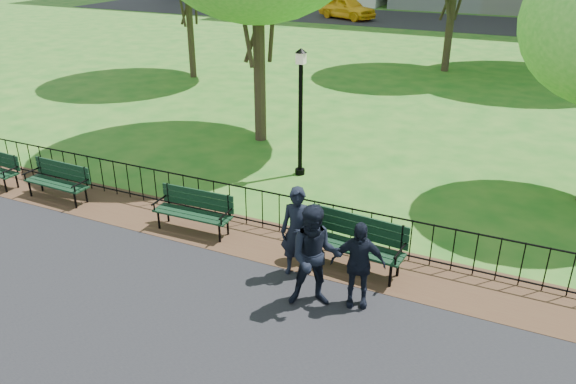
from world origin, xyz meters
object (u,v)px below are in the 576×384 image
at_px(park_bench_left_b, 59,177).
at_px(person_right, 358,264).
at_px(lamppost, 300,108).
at_px(person_mid, 315,257).
at_px(park_bench_main, 333,231).
at_px(park_bench_left_a, 194,207).
at_px(person_left, 297,232).
at_px(taxi, 347,8).

bearing_deg(park_bench_left_b, person_right, -6.04).
distance_m(lamppost, person_mid, 5.79).
height_order(park_bench_main, park_bench_left_a, park_bench_main).
distance_m(park_bench_main, person_right, 1.35).
bearing_deg(person_left, taxi, 97.31).
bearing_deg(park_bench_left_b, taxi, 99.01).
bearing_deg(lamppost, person_right, -56.55).
bearing_deg(lamppost, taxi, 107.17).
height_order(park_bench_left_b, person_mid, person_mid).
height_order(park_bench_left_b, lamppost, lamppost).
bearing_deg(person_left, park_bench_main, 42.71).
bearing_deg(park_bench_main, lamppost, 127.06).
relative_size(park_bench_left_a, person_mid, 0.94).
relative_size(lamppost, person_left, 1.89).
height_order(park_bench_main, taxi, taxi).
distance_m(park_bench_main, taxi, 34.02).
height_order(park_bench_main, person_right, person_right).
xyz_separation_m(lamppost, taxi, (-8.77, 28.38, -1.00)).
relative_size(park_bench_left_b, taxi, 0.38).
distance_m(park_bench_left_a, taxi, 33.12).
relative_size(park_bench_main, lamppost, 0.66).
bearing_deg(taxi, park_bench_left_a, -142.68).
bearing_deg(person_right, taxi, 91.70).
xyz_separation_m(park_bench_main, person_left, (-0.46, -0.61, 0.18)).
bearing_deg(park_bench_main, person_right, -46.02).
relative_size(person_mid, person_right, 1.18).
distance_m(park_bench_main, lamppost, 4.58).
relative_size(park_bench_left_b, person_left, 0.98).
distance_m(park_bench_left_a, person_left, 2.76).
distance_m(person_mid, taxi, 35.36).
xyz_separation_m(park_bench_left_b, person_left, (6.48, -0.61, 0.33)).
bearing_deg(person_left, park_bench_left_b, 163.94).
xyz_separation_m(park_bench_left_b, person_mid, (7.13, -1.34, 0.38)).
bearing_deg(taxi, lamppost, -139.47).
relative_size(park_bench_left_b, person_right, 1.09).
distance_m(park_bench_left_b, person_left, 6.52).
bearing_deg(person_mid, lamppost, 93.09).
xyz_separation_m(lamppost, person_right, (3.19, -4.83, -1.00)).
bearing_deg(park_bench_left_a, lamppost, 76.75).
bearing_deg(park_bench_main, park_bench_left_a, -174.99).
distance_m(park_bench_main, park_bench_left_b, 6.94).
bearing_deg(person_right, park_bench_left_b, 154.25).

